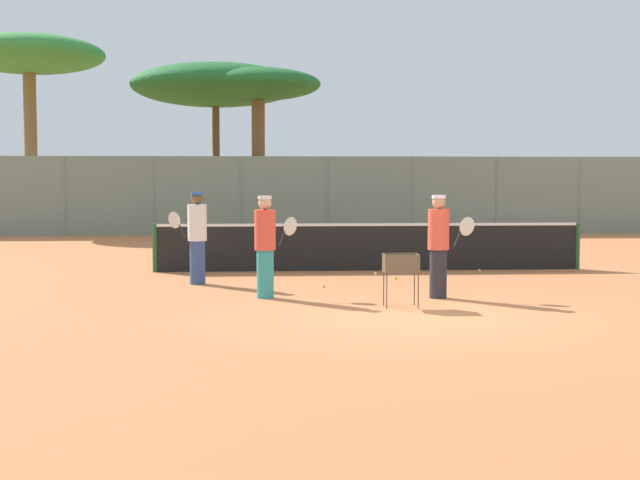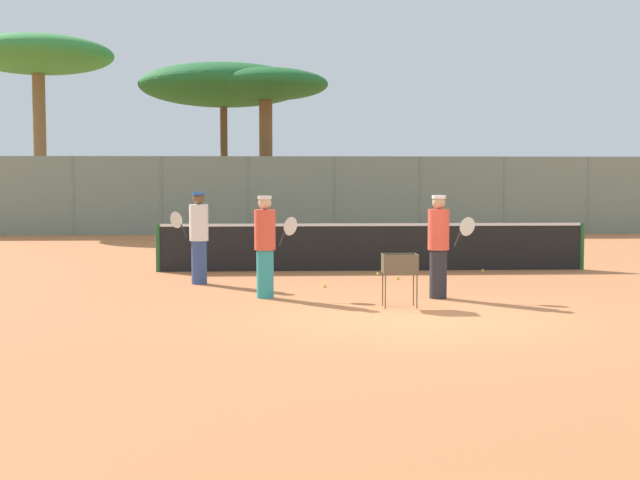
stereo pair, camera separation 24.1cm
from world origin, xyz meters
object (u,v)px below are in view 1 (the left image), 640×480
player_red_cap (197,237)px  ball_cart (401,268)px  tennis_net (370,246)px  player_white_outfit (266,245)px  player_yellow_shirt (439,245)px

player_red_cap → ball_cart: size_ratio=2.09×
tennis_net → player_white_outfit: 5.02m
tennis_net → player_red_cap: 4.38m
tennis_net → player_white_outfit: (-2.37, -4.41, 0.37)m
ball_cart → tennis_net: bearing=88.1°
tennis_net → ball_cart: 5.67m
player_red_cap → tennis_net: bearing=-117.3°
ball_cart → player_white_outfit: bearing=150.1°
tennis_net → player_red_cap: bearing=-148.2°
player_white_outfit → player_red_cap: 2.50m
tennis_net → ball_cart: size_ratio=11.19×
ball_cart → player_red_cap: bearing=136.3°
player_yellow_shirt → player_red_cap: bearing=137.7°
player_white_outfit → player_red_cap: size_ratio=0.98×
tennis_net → player_white_outfit: player_white_outfit is taller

